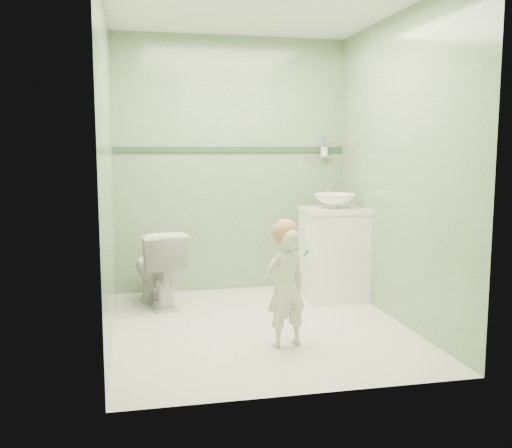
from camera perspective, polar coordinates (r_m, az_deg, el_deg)
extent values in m
plane|color=white|center=(4.52, 0.41, -10.10)|extent=(2.50, 2.50, 0.00)
cube|color=gray|center=(5.54, -2.40, 5.78)|extent=(2.20, 0.04, 2.40)
cube|color=gray|center=(3.10, 5.45, 4.36)|extent=(2.20, 0.04, 2.40)
cube|color=gray|center=(4.21, -14.41, 4.99)|extent=(0.04, 2.50, 2.40)
cube|color=gray|center=(4.68, 13.76, 5.25)|extent=(0.04, 2.50, 2.40)
plane|color=white|center=(4.43, 0.44, 20.99)|extent=(2.50, 2.50, 0.00)
cube|color=#2A4834|center=(5.52, -2.39, 7.34)|extent=(2.20, 0.02, 0.05)
cube|color=white|center=(5.31, 7.65, -3.05)|extent=(0.52, 0.50, 0.80)
cube|color=white|center=(5.25, 7.73, 1.35)|extent=(0.54, 0.52, 0.04)
imported|color=white|center=(5.24, 7.75, 2.27)|extent=(0.37, 0.37, 0.13)
cylinder|color=silver|center=(5.42, 7.04, 3.05)|extent=(0.03, 0.03, 0.18)
cylinder|color=silver|center=(5.37, 7.23, 3.86)|extent=(0.02, 0.12, 0.02)
cylinder|color=silver|center=(5.69, 6.10, 6.60)|extent=(0.26, 0.02, 0.02)
cylinder|color=silver|center=(5.69, 6.75, 7.10)|extent=(0.07, 0.07, 0.09)
cylinder|color=purple|center=(5.68, 6.82, 7.80)|extent=(0.01, 0.01, 0.17)
cylinder|color=#E22A40|center=(5.70, 6.82, 7.80)|extent=(0.01, 0.01, 0.17)
cylinder|color=orange|center=(5.69, 6.64, 7.80)|extent=(0.01, 0.01, 0.17)
cylinder|color=blue|center=(5.68, 6.65, 7.80)|extent=(0.01, 0.01, 0.17)
imported|color=white|center=(5.11, -9.71, -4.24)|extent=(0.52, 0.73, 0.67)
imported|color=beige|center=(4.01, 2.95, -6.26)|extent=(0.34, 0.27, 0.83)
sphere|color=#B3774A|center=(3.96, 2.89, -0.83)|extent=(0.18, 0.18, 0.18)
cylinder|color=#158D82|center=(3.89, 4.96, -2.87)|extent=(0.04, 0.14, 0.06)
cube|color=white|center=(3.89, 3.83, -2.25)|extent=(0.03, 0.03, 0.02)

